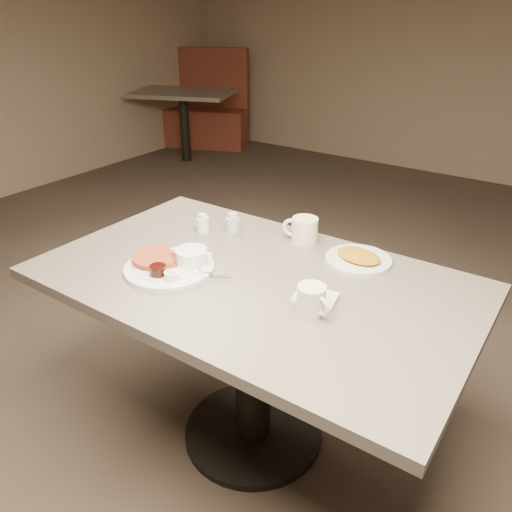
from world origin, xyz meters
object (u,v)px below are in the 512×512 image
Objects in this scene: hash_plate at (358,258)px; main_plate at (172,263)px; creamer_right at (233,223)px; booth_back_left at (203,112)px; creamer_left at (203,224)px; diner_table at (253,317)px; coffee_mug_far at (304,230)px; coffee_mug_near at (312,299)px.

main_plate is at bearing -140.66° from hash_plate.
creamer_right is 4.28m from booth_back_left.
creamer_left is 0.12m from creamer_right.
booth_back_left reaches higher than creamer_right.
hash_plate is at bearing 4.62° from creamer_right.
booth_back_left reaches higher than hash_plate.
creamer_right reaches higher than hash_plate.
hash_plate is 4.63m from booth_back_left.
diner_table is at bearing 23.97° from main_plate.
coffee_mug_far is 0.30m from creamer_right.
diner_table is 0.44m from hash_plate.
hash_plate is at bearing -7.82° from coffee_mug_far.
creamer_left is 1.00× the size of creamer_right.
booth_back_left is at bearing 130.46° from creamer_left.
creamer_left is at bearing -157.94° from coffee_mug_far.
diner_table is at bearing -47.45° from booth_back_left.
main_plate is 5.26× the size of creamer_left.
creamer_right reaches higher than diner_table.
creamer_left and creamer_right have the same top height.
coffee_mug_near is 1.70× the size of creamer_right.
booth_back_left reaches higher than creamer_left.
coffee_mug_near is 0.46× the size of hash_plate.
diner_table is 3.57× the size of main_plate.
main_plate is 0.68m from hash_plate.
creamer_right reaches higher than main_plate.
booth_back_left reaches higher than diner_table.
diner_table is at bearing -42.72° from creamer_right.
main_plate is (-0.27, -0.12, 0.19)m from diner_table.
main_plate reaches higher than hash_plate.
main_plate is 0.55m from coffee_mug_near.
booth_back_left is at bearing 129.07° from main_plate.
hash_plate is at bearing 50.52° from diner_table.
main_plate is 4.59m from booth_back_left.
main_plate is at bearing -50.93° from booth_back_left.
diner_table is 0.36m from coffee_mug_near.
coffee_mug_far reaches higher than hash_plate.
hash_plate is at bearing -42.52° from booth_back_left.
coffee_mug_far is at bearing 59.69° from main_plate.
creamer_left is 0.65m from hash_plate.
coffee_mug_far reaches higher than diner_table.
coffee_mug_near is at bearing 3.70° from main_plate.
booth_back_left is at bearing 132.12° from creamer_right.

